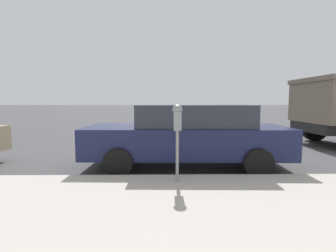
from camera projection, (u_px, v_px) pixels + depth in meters
The scene contains 3 objects.
ground_plane at pixel (179, 158), 7.54m from camera, with size 220.00×220.00×0.00m, color #424244.
parking_meter at pixel (177, 123), 4.82m from camera, with size 0.21×0.19×1.43m.
car_navy at pixel (188, 135), 6.44m from camera, with size 2.12×4.88×1.55m.
Camera 1 is at (-7.42, 0.43, 1.63)m, focal length 28.00 mm.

